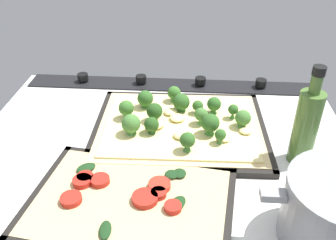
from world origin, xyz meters
TOP-DOWN VIEW (x-y plane):
  - ground_plane at (0.00, 0.00)cm, footprint 78.65×65.65cm
  - stove_control_panel at (0.00, -29.32)cm, footprint 75.50×7.00cm
  - baking_tray_front at (-3.40, -8.12)cm, footprint 37.68×30.52cm
  - broccoli_pizza at (-3.21, -8.28)cm, footprint 35.22×28.07cm
  - baking_tray_back at (3.80, 14.84)cm, footprint 36.68×28.20cm
  - veggie_pizza_back at (4.00, 14.51)cm, footprint 33.98×25.50cm
  - oil_bottle at (-26.97, 0.13)cm, footprint 4.56×4.56cm

SIDE VIEW (x-z plane):
  - ground_plane at x=0.00cm, z-range -3.00..0.00cm
  - baking_tray_front at x=-3.40cm, z-range -0.29..1.01cm
  - baking_tray_back at x=3.80cm, z-range -0.28..1.02cm
  - stove_control_panel at x=0.00cm, z-range -0.75..1.85cm
  - veggie_pizza_back at x=4.00cm, z-range 0.15..2.05cm
  - broccoli_pizza at x=-3.21cm, z-range -0.90..5.09cm
  - oil_bottle at x=-26.97cm, z-range -1.85..17.95cm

